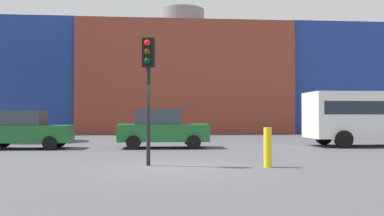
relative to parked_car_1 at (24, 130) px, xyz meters
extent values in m
plane|color=#47474C|center=(6.56, -7.35, -0.88)|extent=(200.00, 200.00, 0.00)
cube|color=brown|center=(8.58, 19.13, 3.93)|extent=(18.34, 10.18, 9.63)
cube|color=navy|center=(-5.55, 19.13, 4.01)|extent=(9.93, 9.17, 9.77)
cube|color=navy|center=(22.71, 19.13, 4.01)|extent=(9.93, 9.17, 9.77)
cylinder|color=slate|center=(8.58, 19.13, 9.75)|extent=(4.00, 4.00, 2.00)
cube|color=#1E662D|center=(0.07, 0.00, -0.18)|extent=(4.09, 1.75, 0.78)
cube|color=#333D47|center=(-0.18, 0.00, 0.55)|extent=(2.04, 1.56, 0.68)
cylinder|color=black|center=(1.38, 0.90, -0.57)|extent=(0.62, 0.21, 0.62)
cylinder|color=black|center=(1.38, -0.90, -0.57)|extent=(0.62, 0.21, 0.62)
cylinder|color=black|center=(-1.25, 0.90, -0.57)|extent=(0.62, 0.21, 0.62)
cube|color=#1E662D|center=(6.45, 0.00, -0.15)|extent=(4.26, 1.83, 0.81)
cube|color=#333D47|center=(6.19, 0.00, 0.61)|extent=(2.13, 1.62, 0.71)
cylinder|color=black|center=(7.81, 0.93, -0.56)|extent=(0.65, 0.22, 0.65)
cylinder|color=black|center=(7.81, -0.93, -0.56)|extent=(0.65, 0.22, 0.65)
cylinder|color=black|center=(5.08, 0.93, -0.56)|extent=(0.65, 0.22, 0.65)
cylinder|color=black|center=(5.08, -0.93, -0.56)|extent=(0.65, 0.22, 0.65)
cube|color=white|center=(17.14, 0.25, 0.69)|extent=(6.80, 2.30, 2.30)
cube|color=#1E2833|center=(17.14, 0.25, 1.04)|extent=(6.26, 2.32, 0.64)
cylinder|color=black|center=(14.94, 1.42, -0.46)|extent=(0.84, 0.28, 0.84)
cylinder|color=black|center=(14.94, -0.92, -0.46)|extent=(0.84, 0.28, 0.84)
cylinder|color=black|center=(5.89, -6.85, 0.64)|extent=(0.12, 0.12, 3.05)
cube|color=black|center=(5.89, -6.85, 2.62)|extent=(0.41, 0.32, 0.90)
sphere|color=red|center=(5.86, -6.99, 2.90)|extent=(0.20, 0.20, 0.20)
sphere|color=#3C2905|center=(5.86, -6.99, 2.62)|extent=(0.20, 0.20, 0.20)
sphere|color=black|center=(5.86, -6.99, 2.34)|extent=(0.20, 0.20, 0.20)
cylinder|color=yellow|center=(9.46, -7.55, -0.29)|extent=(0.24, 0.24, 1.19)
camera|label=1|loc=(6.18, -19.55, 0.67)|focal=38.20mm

